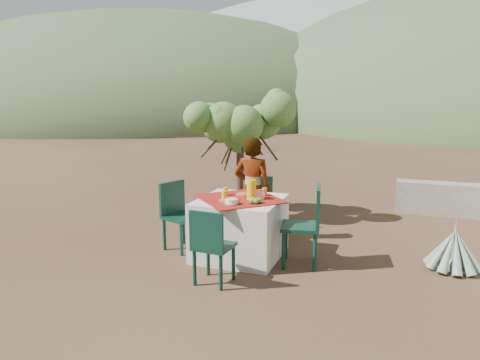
% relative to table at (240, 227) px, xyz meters
% --- Properties ---
extents(ground, '(160.00, 160.00, 0.00)m').
position_rel_table_xyz_m(ground, '(-0.50, -0.32, -0.38)').
color(ground, '#372419').
rests_on(ground, ground).
extents(table, '(1.30, 1.30, 0.76)m').
position_rel_table_xyz_m(table, '(0.00, 0.00, 0.00)').
color(table, beige).
rests_on(table, ground).
extents(chair_far, '(0.47, 0.47, 0.83)m').
position_rel_table_xyz_m(chair_far, '(-0.08, 1.08, 0.08)').
color(chair_far, black).
rests_on(chair_far, ground).
extents(chair_near, '(0.42, 0.42, 0.85)m').
position_rel_table_xyz_m(chair_near, '(0.02, -0.96, 0.09)').
color(chair_near, black).
rests_on(chair_near, ground).
extents(chair_left, '(0.54, 0.54, 0.90)m').
position_rel_table_xyz_m(chair_left, '(-0.88, 0.00, 0.12)').
color(chair_left, black).
rests_on(chair_left, ground).
extents(chair_right, '(0.53, 0.53, 0.98)m').
position_rel_table_xyz_m(chair_right, '(0.88, -0.03, 0.16)').
color(chair_right, black).
rests_on(chair_right, ground).
extents(person, '(0.54, 0.35, 1.48)m').
position_rel_table_xyz_m(person, '(-0.05, 0.66, 0.36)').
color(person, '#8C6651').
rests_on(person, ground).
extents(shrub_tree, '(1.57, 1.54, 1.84)m').
position_rel_table_xyz_m(shrub_tree, '(-0.53, 1.69, 1.08)').
color(shrub_tree, '#4D3826').
rests_on(shrub_tree, ground).
extents(agave, '(0.66, 0.66, 0.70)m').
position_rel_table_xyz_m(agave, '(2.54, 0.44, -0.14)').
color(agave, gray).
rests_on(agave, ground).
extents(stone_wall, '(2.60, 0.35, 0.55)m').
position_rel_table_xyz_m(stone_wall, '(3.10, 3.08, -0.10)').
color(stone_wall, gray).
rests_on(stone_wall, ground).
extents(hill_near_left, '(40.00, 40.00, 16.00)m').
position_rel_table_xyz_m(hill_near_left, '(-18.50, 29.68, -0.38)').
color(hill_near_left, '#334929').
rests_on(hill_near_left, ground).
extents(hill_far_center, '(60.00, 60.00, 24.00)m').
position_rel_table_xyz_m(hill_far_center, '(-4.50, 51.68, -0.38)').
color(hill_far_center, slate).
rests_on(hill_far_center, ground).
extents(plate_far, '(0.21, 0.21, 0.01)m').
position_rel_table_xyz_m(plate_far, '(-0.02, 0.21, 0.39)').
color(plate_far, brown).
rests_on(plate_far, table).
extents(plate_near, '(0.25, 0.25, 0.01)m').
position_rel_table_xyz_m(plate_near, '(-0.08, -0.19, 0.39)').
color(plate_near, brown).
rests_on(plate_near, table).
extents(glass_far, '(0.06, 0.06, 0.10)m').
position_rel_table_xyz_m(glass_far, '(-0.23, 0.10, 0.43)').
color(glass_far, yellow).
rests_on(glass_far, table).
extents(glass_near, '(0.06, 0.06, 0.10)m').
position_rel_table_xyz_m(glass_near, '(-0.16, -0.13, 0.43)').
color(glass_near, yellow).
rests_on(glass_near, table).
extents(juice_pitcher, '(0.11, 0.11, 0.25)m').
position_rel_table_xyz_m(juice_pitcher, '(0.16, -0.01, 0.51)').
color(juice_pitcher, yellow).
rests_on(juice_pitcher, table).
extents(bowl_plate, '(0.17, 0.17, 0.01)m').
position_rel_table_xyz_m(bowl_plate, '(0.01, -0.32, 0.39)').
color(bowl_plate, brown).
rests_on(bowl_plate, table).
extents(white_bowl, '(0.15, 0.15, 0.05)m').
position_rel_table_xyz_m(white_bowl, '(0.01, -0.32, 0.42)').
color(white_bowl, white).
rests_on(white_bowl, bowl_plate).
extents(jar_left, '(0.06, 0.06, 0.10)m').
position_rel_table_xyz_m(jar_left, '(0.24, 0.11, 0.43)').
color(jar_left, orange).
rests_on(jar_left, table).
extents(jar_right, '(0.07, 0.07, 0.10)m').
position_rel_table_xyz_m(jar_right, '(0.25, 0.25, 0.43)').
color(jar_right, orange).
rests_on(jar_right, table).
extents(napkin_holder, '(0.08, 0.05, 0.10)m').
position_rel_table_xyz_m(napkin_holder, '(0.27, 0.04, 0.43)').
color(napkin_holder, white).
rests_on(napkin_holder, table).
extents(fruit_cluster, '(0.14, 0.13, 0.07)m').
position_rel_table_xyz_m(fruit_cluster, '(0.26, -0.19, 0.42)').
color(fruit_cluster, '#5E9837').
rests_on(fruit_cluster, table).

